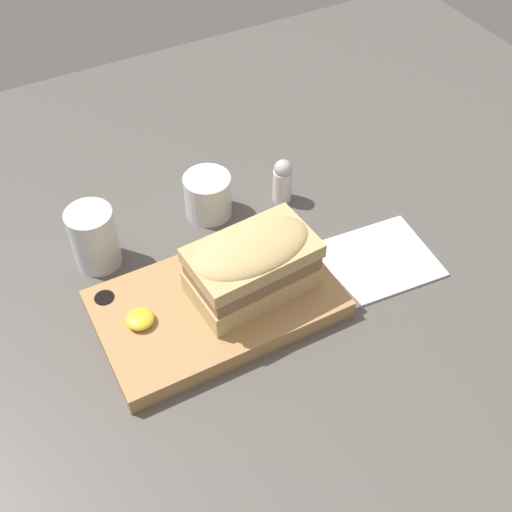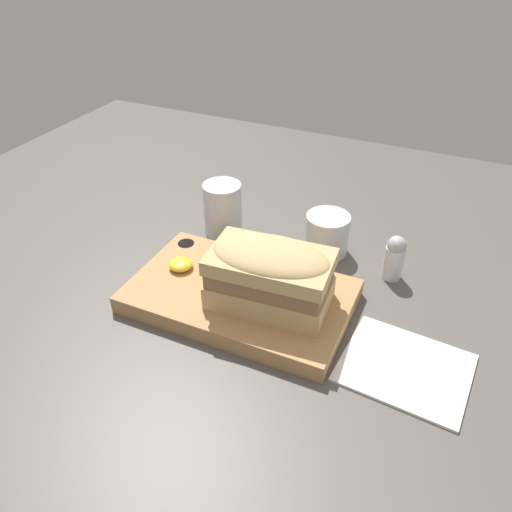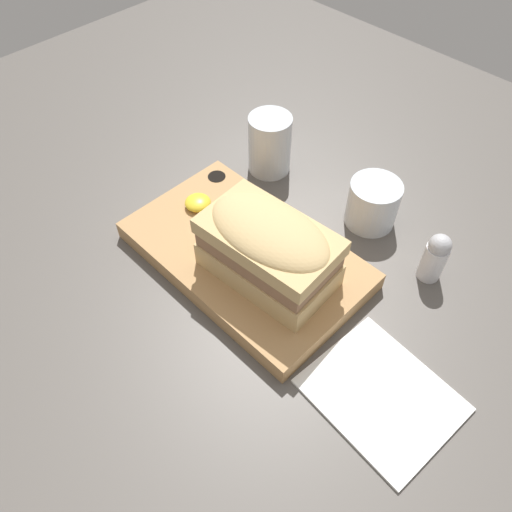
{
  "view_description": "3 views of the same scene",
  "coord_description": "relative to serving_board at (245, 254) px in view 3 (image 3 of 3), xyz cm",
  "views": [
    {
      "loc": [
        -25.65,
        -53.22,
        70.01
      ],
      "look_at": [
        0.09,
        -4.45,
        10.38
      ],
      "focal_mm": 45.0,
      "sensor_mm": 36.0,
      "label": 1
    },
    {
      "loc": [
        19.46,
        -53.07,
        49.86
      ],
      "look_at": [
        -2.93,
        -3.97,
        11.26
      ],
      "focal_mm": 35.0,
      "sensor_mm": 36.0,
      "label": 2
    },
    {
      "loc": [
        25.41,
        -32.7,
        54.18
      ],
      "look_at": [
        -1.41,
        -5.91,
        8.32
      ],
      "focal_mm": 35.0,
      "sensor_mm": 36.0,
      "label": 3
    }
  ],
  "objects": [
    {
      "name": "dining_table",
      "position": [
        5.57,
        3.83,
        -2.34
      ],
      "size": [
        157.15,
        125.37,
        2.0
      ],
      "color": "#56514C",
      "rests_on": "ground"
    },
    {
      "name": "serving_board",
      "position": [
        0.0,
        0.0,
        0.0
      ],
      "size": [
        31.31,
        18.83,
        2.74
      ],
      "color": "tan",
      "rests_on": "dining_table"
    },
    {
      "name": "sandwich",
      "position": [
        5.02,
        -0.83,
        6.3
      ],
      "size": [
        16.75,
        10.57,
        9.25
      ],
      "rotation": [
        0.0,
        0.0,
        0.08
      ],
      "color": "tan",
      "rests_on": "serving_board"
    },
    {
      "name": "mustard_dollop",
      "position": [
        -10.16,
        0.73,
        2.06
      ],
      "size": [
        3.62,
        3.62,
        1.45
      ],
      "color": "yellow",
      "rests_on": "serving_board"
    },
    {
      "name": "water_glass",
      "position": [
        -10.97,
        15.98,
        2.7
      ],
      "size": [
        6.55,
        6.55,
        9.3
      ],
      "color": "silver",
      "rests_on": "dining_table"
    },
    {
      "name": "wine_glass",
      "position": [
        7.2,
        17.86,
        1.66
      ],
      "size": [
        7.16,
        7.16,
        6.75
      ],
      "color": "silver",
      "rests_on": "dining_table"
    },
    {
      "name": "napkin",
      "position": [
        24.38,
        -2.76,
        -1.14
      ],
      "size": [
        16.37,
        14.16,
        0.4
      ],
      "rotation": [
        0.0,
        0.0,
        -0.08
      ],
      "color": "white",
      "rests_on": "dining_table"
    },
    {
      "name": "salt_shaker",
      "position": [
        18.69,
        15.3,
        2.43
      ],
      "size": [
        3.01,
        3.01,
        7.41
      ],
      "color": "white",
      "rests_on": "dining_table"
    }
  ]
}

